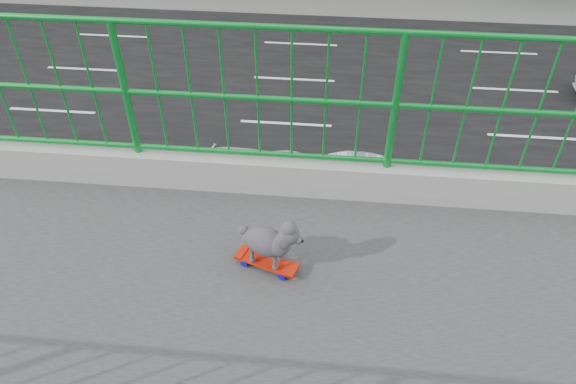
% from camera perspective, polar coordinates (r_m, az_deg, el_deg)
% --- Properties ---
extents(road, '(18.00, 90.00, 0.02)m').
position_cam_1_polar(road, '(18.08, -0.23, 7.15)').
color(road, black).
rests_on(road, ground).
extents(railing, '(3.00, 24.00, 1.42)m').
position_cam_1_polar(railing, '(3.73, -21.61, -9.78)').
color(railing, gray).
rests_on(railing, footbridge).
extents(skateboard, '(0.28, 0.48, 0.06)m').
position_cam_1_polar(skateboard, '(3.88, -2.24, -7.36)').
color(skateboard, red).
rests_on(skateboard, footbridge).
extents(poodle, '(0.29, 0.46, 0.40)m').
position_cam_1_polar(poodle, '(3.70, -1.98, -5.09)').
color(poodle, '#333137').
rests_on(poodle, skateboard).
extents(car_1, '(1.39, 3.97, 1.31)m').
position_cam_1_polar(car_1, '(14.57, 5.59, 0.68)').
color(car_1, silver).
rests_on(car_1, ground).
extents(car_6, '(2.22, 4.81, 1.34)m').
position_cam_1_polar(car_6, '(14.84, -6.81, 1.50)').
color(car_6, silver).
rests_on(car_6, ground).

